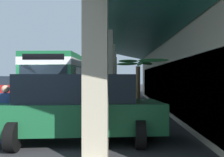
% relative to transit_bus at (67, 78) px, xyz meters
% --- Properties ---
extents(ground, '(120.00, 120.00, 0.00)m').
position_rel_transit_bus_xyz_m(ground, '(4.77, 6.86, -1.85)').
color(ground, '#2D2D30').
extents(curb_strip, '(31.26, 0.50, 0.12)m').
position_rel_transit_bus_xyz_m(curb_strip, '(1.81, 2.88, -1.79)').
color(curb_strip, '#9E998E').
rests_on(curb_strip, ground).
extents(transit_bus, '(11.24, 2.93, 3.34)m').
position_rel_transit_bus_xyz_m(transit_bus, '(0.00, 0.00, 0.00)').
color(transit_bus, '#196638').
rests_on(transit_bus, ground).
extents(parked_suv_green, '(3.07, 4.99, 1.97)m').
position_rel_transit_bus_xyz_m(parked_suv_green, '(10.30, 2.21, -0.84)').
color(parked_suv_green, '#195933').
rests_on(parked_suv_green, ground).
extents(parked_suv_red, '(4.94, 2.47, 1.97)m').
position_rel_transit_bus_xyz_m(parked_suv_red, '(-8.80, -7.10, -0.84)').
color(parked_suv_red, maroon).
rests_on(parked_suv_red, ground).
extents(pedestrian, '(0.39, 0.67, 1.66)m').
position_rel_transit_bus_xyz_m(pedestrian, '(10.61, 0.21, -0.92)').
color(pedestrian, navy).
rests_on(pedestrian, ground).
extents(potted_palm, '(1.69, 1.95, 2.58)m').
position_rel_transit_bus_xyz_m(potted_palm, '(8.17, 4.10, -1.23)').
color(potted_palm, brown).
rests_on(potted_palm, ground).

